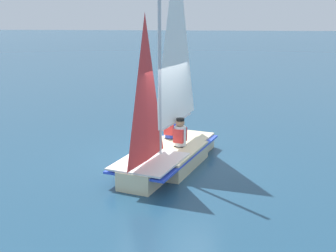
% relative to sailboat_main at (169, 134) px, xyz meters
% --- Properties ---
extents(ground_plane, '(260.00, 260.00, 0.00)m').
position_rel_sailboat_main_xyz_m(ground_plane, '(0.01, 0.04, -0.81)').
color(ground_plane, navy).
extents(sailboat_main, '(2.39, 4.11, 5.61)m').
position_rel_sailboat_main_xyz_m(sailboat_main, '(0.00, 0.00, 0.00)').
color(sailboat_main, beige).
rests_on(sailboat_main, ground_plane).
extents(sailor_helm, '(0.37, 0.40, 1.16)m').
position_rel_sailboat_main_xyz_m(sailor_helm, '(-0.26, -0.28, -0.18)').
color(sailor_helm, black).
rests_on(sailor_helm, ground_plane).
extents(sailor_crew, '(0.37, 0.40, 1.16)m').
position_rel_sailboat_main_xyz_m(sailor_crew, '(0.09, -0.99, -0.18)').
color(sailor_crew, black).
rests_on(sailor_crew, ground_plane).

